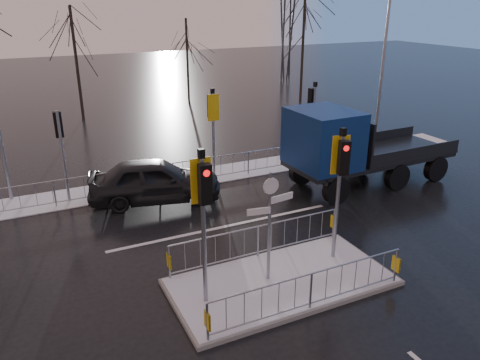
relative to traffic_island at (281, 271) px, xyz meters
name	(u,v)px	position (x,y,z in m)	size (l,w,h in m)	color
ground	(281,284)	(0.01, -0.01, -0.39)	(120.00, 120.00, 0.00)	black
snow_verge	(179,180)	(0.01, 8.59, -0.37)	(30.00, 2.00, 0.04)	silver
lane_markings	(287,290)	(0.01, -0.34, -0.39)	(8.00, 11.38, 0.01)	silver
traffic_island	(281,271)	(0.00, 0.00, 0.00)	(6.00, 3.04, 4.15)	slate
far_kerb_fixtures	(189,161)	(0.31, 8.08, 0.63)	(18.00, 0.65, 3.83)	gray
car_far_lane	(155,180)	(-1.46, 6.96, 0.45)	(1.98, 4.92, 1.68)	black
flatbed_truck	(343,147)	(5.69, 4.92, 1.39)	(7.29, 2.81, 3.35)	black
tree_far_a	(74,41)	(-1.99, 21.99, 4.43)	(3.75, 3.75, 7.08)	black
tree_far_b	(187,44)	(6.01, 23.99, 3.79)	(3.25, 3.25, 6.14)	black
tree_far_c	(304,30)	(14.01, 20.99, 4.76)	(4.00, 4.00, 7.55)	black
street_lamp_right	(384,62)	(10.58, 8.49, 4.00)	(1.25, 0.18, 8.00)	gray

